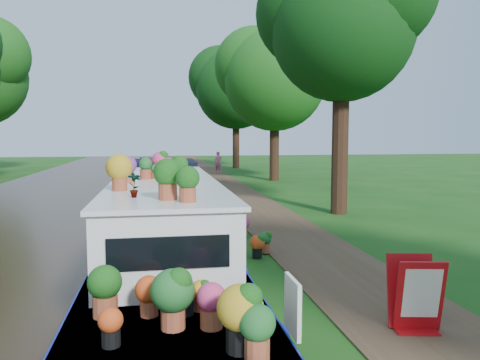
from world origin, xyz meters
The scene contains 11 objects.
ground centered at (0.00, 0.00, 0.00)m, with size 100.00×100.00×0.00m, color #144310.
canal_water centered at (-6.00, 0.00, 0.01)m, with size 10.00×100.00×0.02m, color black.
towpath centered at (1.20, 0.00, 0.01)m, with size 2.20×100.00×0.03m, color #44311F.
plant_boat centered at (-2.25, -3.47, 0.85)m, with size 2.29×13.52×2.22m.
tree_near_overhang centered at (3.79, 3.06, 6.60)m, with size 5.52×5.28×8.99m.
tree_near_mid centered at (4.48, 15.08, 6.44)m, with size 6.90×6.60×9.40m.
tree_near_far centered at (3.98, 26.09, 7.05)m, with size 7.59×7.26×10.30m.
second_boat centered at (-2.75, 19.44, 0.48)m, with size 2.37×6.22×1.17m.
sandwich_board centered at (1.10, -6.50, 0.49)m, with size 0.67×0.62×1.02m.
pedestrian_pink centered at (1.83, 20.66, 0.80)m, with size 0.56×0.37×1.54m, color #E15CAF.
verge_plant centered at (0.05, 4.30, 0.22)m, with size 0.40×0.35×0.45m, color #227127.
Camera 1 is at (-2.35, -12.23, 2.71)m, focal length 35.00 mm.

